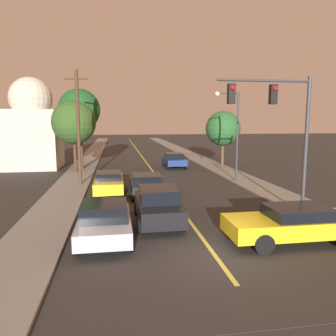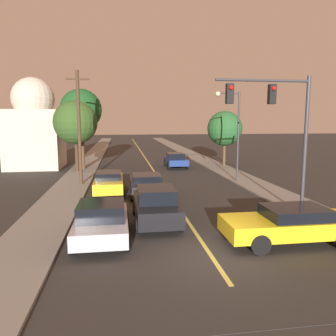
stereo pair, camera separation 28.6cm
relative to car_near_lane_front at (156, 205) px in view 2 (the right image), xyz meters
The scene contains 17 objects.
ground_plane 4.49m from the car_near_lane_front, 70.27° to the right, with size 200.00×200.00×0.00m, color #2D2B28.
road_surface 31.90m from the car_near_lane_front, 87.32° to the left, with size 10.63×80.00×0.01m.
sidewalk_left 32.26m from the car_near_lane_front, 99.06° to the left, with size 2.50×80.00×0.12m.
sidewalk_right 32.86m from the car_near_lane_front, 75.81° to the left, with size 2.50×80.00×0.12m.
car_near_lane_front is the anchor object (origin of this frame).
car_near_lane_second 5.56m from the car_near_lane_front, 90.00° to the left, with size 2.08×4.43×1.37m.
car_outer_lane_front 3.00m from the car_near_lane_front, 141.13° to the right, with size 2.11×4.21×1.54m.
car_outer_lane_second 7.11m from the car_near_lane_front, 109.21° to the left, with size 1.91×4.58×1.41m.
car_far_oncoming 17.91m from the car_near_lane_front, 77.49° to the left, with size 2.01×4.00×1.45m.
car_crossing_right 5.82m from the car_near_lane_front, 33.39° to the right, with size 5.15×2.12×1.40m.
traffic_signal_mast 7.02m from the car_near_lane_front, ahead, with size 4.59×0.42×6.61m.
streetlamp_right 11.77m from the car_near_lane_front, 53.29° to the left, with size 1.88×0.36×6.66m.
utility_pole_left 11.02m from the car_near_lane_front, 115.02° to the left, with size 1.60×0.24×8.01m.
tree_left_near 18.38m from the car_near_lane_front, 106.71° to the left, with size 3.82×3.82×7.45m.
tree_left_far 17.00m from the car_near_lane_front, 109.24° to the left, with size 3.87×3.87×6.34m.
tree_right_near 19.89m from the car_near_lane_front, 63.09° to the left, with size 3.51×3.51×5.51m.
domed_building_left 21.93m from the car_near_lane_front, 116.99° to the left, with size 5.04×5.04×8.80m.
Camera 2 is at (-3.04, -10.34, 4.67)m, focal length 35.00 mm.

